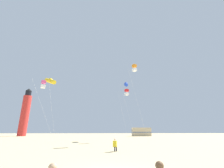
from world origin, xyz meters
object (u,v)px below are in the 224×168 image
at_px(kite_tube_blue, 126,84).
at_px(kite_box_orange, 134,68).
at_px(lighthouse_distant, 25,113).
at_px(rv_van_tan, 141,132).
at_px(kite_box_scarlet, 127,92).
at_px(kite_flyer_standing, 115,145).
at_px(kite_box_rainbow, 43,84).
at_px(kite_tube_gold, 50,81).

bearing_deg(kite_tube_blue, kite_box_orange, -87.94).
height_order(kite_box_orange, lighthouse_distant, lighthouse_distant).
bearing_deg(kite_box_orange, rv_van_tan, 75.54).
relative_size(kite_box_scarlet, rv_van_tan, 1.45).
bearing_deg(lighthouse_distant, kite_flyer_standing, -54.50).
height_order(kite_box_scarlet, lighthouse_distant, lighthouse_distant).
bearing_deg(kite_box_rainbow, lighthouse_distant, 119.31).
relative_size(kite_box_rainbow, kite_box_orange, 0.72).
bearing_deg(kite_box_orange, kite_flyer_standing, -115.32).
xyz_separation_m(kite_box_rainbow, rv_van_tan, (22.15, 32.13, -7.07)).
bearing_deg(kite_tube_gold, kite_flyer_standing, -43.79).
distance_m(kite_box_rainbow, lighthouse_distant, 38.56).
bearing_deg(rv_van_tan, kite_box_scarlet, -108.62).
xyz_separation_m(kite_box_orange, kite_tube_gold, (-14.17, 1.52, -2.03)).
distance_m(kite_flyer_standing, lighthouse_distant, 50.64).
bearing_deg(kite_box_rainbow, rv_van_tan, 55.41).
bearing_deg(kite_box_rainbow, kite_box_scarlet, 22.02).
bearing_deg(kite_box_orange, kite_tube_blue, 92.06).
distance_m(kite_tube_blue, rv_van_tan, 26.25).
bearing_deg(kite_box_scarlet, kite_tube_blue, 82.98).
bearing_deg(kite_tube_gold, kite_box_rainbow, -89.81).
xyz_separation_m(kite_box_orange, kite_box_scarlet, (-0.78, 4.29, -3.14)).
height_order(kite_box_scarlet, kite_tube_gold, kite_tube_gold).
xyz_separation_m(kite_flyer_standing, kite_tube_blue, (3.63, 16.54, 10.89)).
distance_m(kite_flyer_standing, kite_tube_gold, 16.94).
distance_m(kite_box_rainbow, kite_tube_gold, 2.99).
height_order(kite_box_scarlet, rv_van_tan, kite_box_scarlet).
xyz_separation_m(kite_box_rainbow, kite_tube_gold, (-0.01, 2.63, 1.41)).
relative_size(lighthouse_distant, rv_van_tan, 2.60).
bearing_deg(kite_tube_blue, kite_box_scarlet, -97.02).
bearing_deg(lighthouse_distant, kite_box_orange, -44.54).
relative_size(kite_tube_gold, lighthouse_distant, 0.63).
bearing_deg(kite_box_scarlet, lighthouse_distant, 138.82).
xyz_separation_m(kite_flyer_standing, lighthouse_distant, (-29.11, 40.80, 7.22)).
relative_size(kite_flyer_standing, kite_box_scarlet, 0.12).
height_order(kite_flyer_standing, kite_box_rainbow, kite_box_rainbow).
distance_m(kite_flyer_standing, kite_box_rainbow, 14.76).
xyz_separation_m(kite_flyer_standing, kite_box_scarlet, (3.14, 12.59, 8.15)).
height_order(kite_box_rainbow, kite_tube_blue, kite_tube_blue).
distance_m(kite_tube_blue, kite_box_scarlet, 4.84).
height_order(lighthouse_distant, rv_van_tan, lighthouse_distant).
distance_m(kite_box_orange, rv_van_tan, 33.70).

